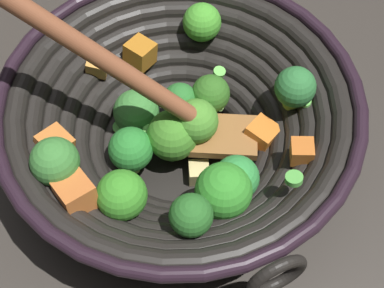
{
  "coord_description": "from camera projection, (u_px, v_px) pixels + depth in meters",
  "views": [
    {
      "loc": [
        -0.26,
        0.21,
        0.55
      ],
      "look_at": [
        -0.01,
        -0.01,
        0.03
      ],
      "focal_mm": 53.95,
      "sensor_mm": 36.0,
      "label": 1
    }
  ],
  "objects": [
    {
      "name": "ground_plane",
      "position": [
        181.0,
        157.0,
        0.64
      ],
      "size": [
        4.0,
        4.0,
        0.0
      ],
      "primitive_type": "plane",
      "color": "#332D28"
    },
    {
      "name": "wok",
      "position": [
        179.0,
        122.0,
        0.58
      ],
      "size": [
        0.39,
        0.36,
        0.26
      ],
      "color": "black",
      "rests_on": "ground"
    }
  ]
}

